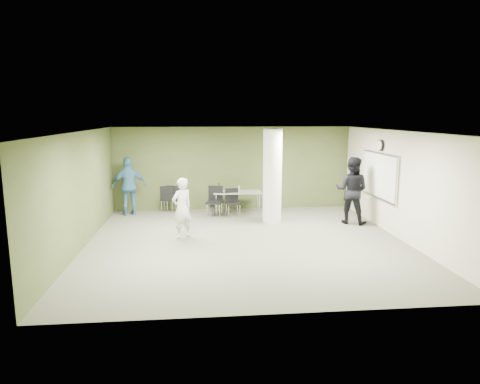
{
  "coord_description": "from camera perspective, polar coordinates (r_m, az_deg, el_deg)",
  "views": [
    {
      "loc": [
        -1.19,
        -10.39,
        3.19
      ],
      "look_at": [
        -0.06,
        1.0,
        1.12
      ],
      "focal_mm": 32.0,
      "sensor_mm": 36.0,
      "label": 1
    }
  ],
  "objects": [
    {
      "name": "wall_clock",
      "position": [
        12.69,
        18.22,
        5.94
      ],
      "size": [
        0.06,
        0.32,
        0.32
      ],
      "color": "black",
      "rests_on": "wall_right_cream"
    },
    {
      "name": "chair_table_left",
      "position": [
        13.58,
        -3.37,
        -0.91
      ],
      "size": [
        0.58,
        0.58,
        0.97
      ],
      "rotation": [
        0.0,
        0.0,
        -0.24
      ],
      "color": "black",
      "rests_on": "floor"
    },
    {
      "name": "wall_left",
      "position": [
        10.91,
        -20.49,
        0.15
      ],
      "size": [
        0.02,
        8.0,
        2.8
      ],
      "primitive_type": "cube",
      "color": "#454E24",
      "rests_on": "floor"
    },
    {
      "name": "chair_back_right",
      "position": [
        14.23,
        -8.84,
        -0.6
      ],
      "size": [
        0.57,
        0.57,
        0.93
      ],
      "rotation": [
        0.0,
        0.0,
        2.88
      ],
      "color": "black",
      "rests_on": "floor"
    },
    {
      "name": "woman_white",
      "position": [
        11.24,
        -7.74,
        -2.15
      ],
      "size": [
        0.69,
        0.65,
        1.59
      ],
      "primitive_type": "imported",
      "rotation": [
        0.0,
        0.0,
        3.76
      ],
      "color": "silver",
      "rests_on": "floor"
    },
    {
      "name": "wall_back",
      "position": [
        14.55,
        -0.91,
        3.18
      ],
      "size": [
        8.0,
        2.8,
        0.02
      ],
      "primitive_type": "cube",
      "rotation": [
        1.57,
        0.0,
        0.0
      ],
      "color": "#454E24",
      "rests_on": "floor"
    },
    {
      "name": "wall_right_cream",
      "position": [
        11.75,
        20.64,
        0.82
      ],
      "size": [
        0.02,
        8.0,
        2.8
      ],
      "primitive_type": "cube",
      "color": "beige",
      "rests_on": "floor"
    },
    {
      "name": "column",
      "position": [
        12.71,
        4.33,
        2.12
      ],
      "size": [
        0.56,
        0.56,
        2.8
      ],
      "primitive_type": "cylinder",
      "color": "silver",
      "rests_on": "floor"
    },
    {
      "name": "chair_back_left",
      "position": [
        14.24,
        -9.61,
        -0.67
      ],
      "size": [
        0.53,
        0.53,
        0.91
      ],
      "rotation": [
        0.0,
        0.0,
        2.95
      ],
      "color": "black",
      "rests_on": "floor"
    },
    {
      "name": "folding_table",
      "position": [
        13.92,
        -0.44,
        -0.13
      ],
      "size": [
        1.56,
        0.72,
        0.98
      ],
      "rotation": [
        0.0,
        0.0,
        -0.03
      ],
      "color": "gray",
      "rests_on": "floor"
    },
    {
      "name": "man_blue",
      "position": [
        14.15,
        -14.56,
        0.75
      ],
      "size": [
        1.18,
        0.75,
        1.87
      ],
      "primitive_type": "imported",
      "rotation": [
        0.0,
        0.0,
        3.43
      ],
      "color": "teal",
      "rests_on": "floor"
    },
    {
      "name": "chair_table_right",
      "position": [
        13.6,
        -1.01,
        -1.1
      ],
      "size": [
        0.49,
        0.49,
        0.88
      ],
      "rotation": [
        0.0,
        0.0,
        0.13
      ],
      "color": "black",
      "rests_on": "floor"
    },
    {
      "name": "floor",
      "position": [
        10.93,
        0.85,
        -6.72
      ],
      "size": [
        8.0,
        8.0,
        0.0
      ],
      "primitive_type": "plane",
      "color": "#5A5C48",
      "rests_on": "ground"
    },
    {
      "name": "wastebasket",
      "position": [
        13.84,
        -3.94,
        -2.44
      ],
      "size": [
        0.27,
        0.27,
        0.31
      ],
      "primitive_type": "cylinder",
      "color": "#4C4C4C",
      "rests_on": "floor"
    },
    {
      "name": "whiteboard",
      "position": [
        12.78,
        18.0,
        2.14
      ],
      "size": [
        0.05,
        2.3,
        1.3
      ],
      "color": "silver",
      "rests_on": "wall_right_cream"
    },
    {
      "name": "ceiling",
      "position": [
        10.46,
        0.89,
        8.11
      ],
      "size": [
        8.0,
        8.0,
        0.0
      ],
      "primitive_type": "plane",
      "rotation": [
        3.14,
        0.0,
        0.0
      ],
      "color": "white",
      "rests_on": "wall_back"
    },
    {
      "name": "man_black",
      "position": [
        13.05,
        14.67,
        0.21
      ],
      "size": [
        1.22,
        1.15,
        1.98
      ],
      "primitive_type": "imported",
      "rotation": [
        0.0,
        0.0,
        2.59
      ],
      "color": "black",
      "rests_on": "floor"
    }
  ]
}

